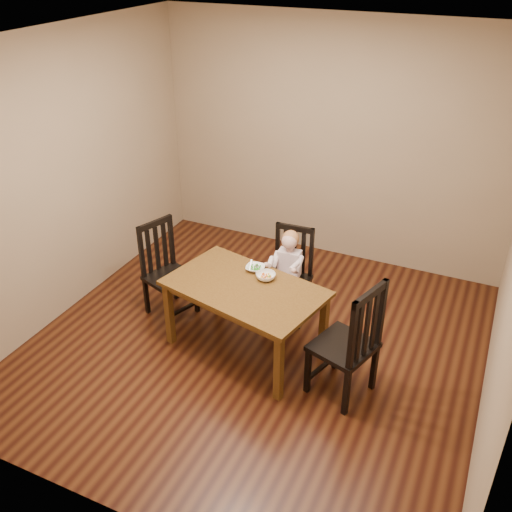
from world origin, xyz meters
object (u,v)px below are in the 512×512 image
at_px(chair_child, 290,275).
at_px(chair_right, 350,343).
at_px(dining_table, 245,294).
at_px(chair_left, 166,271).
at_px(bowl_peas, 255,268).
at_px(toddler, 289,266).
at_px(bowl_veg, 266,276).

distance_m(chair_child, chair_right, 1.23).
bearing_deg(dining_table, chair_left, 166.81).
distance_m(chair_right, bowl_peas, 1.16).
height_order(dining_table, toddler, toddler).
bearing_deg(chair_left, toddler, 130.22).
xyz_separation_m(bowl_peas, bowl_veg, (0.15, -0.10, 0.01)).
bearing_deg(chair_right, toddler, 63.64).
height_order(chair_right, bowl_veg, chair_right).
height_order(chair_left, toddler, chair_left).
bearing_deg(chair_right, bowl_peas, 83.62).
height_order(chair_child, bowl_peas, chair_child).
height_order(chair_left, bowl_veg, chair_left).
bearing_deg(chair_left, chair_right, 98.03).
distance_m(toddler, bowl_peas, 0.43).
height_order(chair_left, bowl_peas, chair_left).
bearing_deg(bowl_peas, chair_right, -24.08).
xyz_separation_m(toddler, bowl_veg, (-0.04, -0.46, 0.14)).
relative_size(chair_left, bowl_peas, 5.71).
distance_m(toddler, bowl_veg, 0.48).
relative_size(toddler, bowl_veg, 2.78).
height_order(toddler, bowl_veg, toddler).
xyz_separation_m(chair_left, bowl_peas, (0.94, 0.06, 0.24)).
relative_size(dining_table, bowl_veg, 8.55).
distance_m(chair_left, chair_right, 2.03).
bearing_deg(chair_child, bowl_veg, 82.55).
bearing_deg(chair_right, chair_left, 96.12).
distance_m(chair_right, toddler, 1.19).
xyz_separation_m(chair_left, toddler, (1.13, 0.42, 0.11)).
bearing_deg(bowl_veg, dining_table, -121.33).
distance_m(bowl_peas, bowl_veg, 0.18).
bearing_deg(bowl_veg, bowl_peas, 146.38).
xyz_separation_m(dining_table, toddler, (0.16, 0.65, -0.03)).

